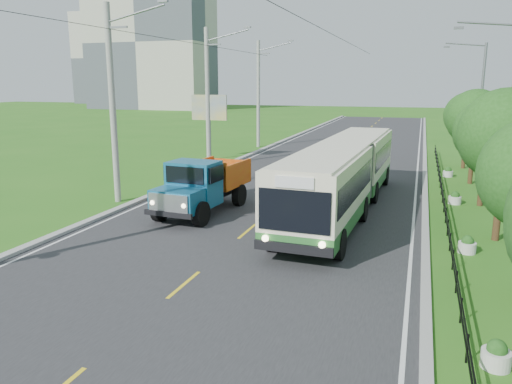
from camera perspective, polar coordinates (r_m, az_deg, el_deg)
The scene contains 26 objects.
ground at distance 15.95m, azimuth -8.23°, elevation -10.47°, with size 240.00×240.00×0.00m, color #2B6A19.
road at distance 34.32m, azimuth 6.74°, elevation 2.00°, with size 14.00×120.00×0.02m, color #28282B.
curb_left at distance 36.41m, azimuth -4.43°, elevation 2.75°, with size 0.40×120.00×0.15m, color #9E9E99.
curb_right at distance 33.66m, azimuth 18.75°, elevation 1.29°, with size 0.30×120.00×0.10m, color #9E9E99.
edge_line_left at distance 36.21m, azimuth -3.63°, elevation 2.63°, with size 0.12×120.00×0.00m, color silver.
edge_line_right at distance 33.66m, azimuth 17.89°, elevation 1.30°, with size 0.12×120.00×0.00m, color silver.
centre_dash at distance 15.94m, azimuth -8.23°, elevation -10.39°, with size 0.12×2.20×0.00m, color yellow.
railing_right at distance 27.76m, azimuth 20.55°, elevation -0.58°, with size 0.04×40.00×0.60m, color black.
pole_near at distance 26.70m, azimuth -16.03°, elevation 9.65°, with size 3.51×0.32×10.00m.
pole_mid at distance 37.25m, azimuth -5.50°, elevation 10.72°, with size 3.51×0.32×10.00m.
pole_far at distance 48.47m, azimuth 0.31°, elevation 11.16°, with size 3.51×0.32×10.00m.
tree_third at distance 21.58m, azimuth 26.73°, elevation 5.30°, with size 3.60×3.62×6.00m.
tree_fourth at distance 27.54m, azimuth 24.93°, elevation 5.90°, with size 3.24×3.31×5.40m.
tree_fifth at distance 33.47m, azimuth 23.87°, elevation 7.41°, with size 3.48×3.52×5.80m.
tree_back at distance 39.45m, azimuth 23.06°, elevation 7.79°, with size 3.30×3.36×5.50m.
streetlight_mid at distance 27.41m, azimuth 26.86°, elevation 8.46°, with size 3.02×0.20×9.07m.
streetlight_far at distance 41.31m, azimuth 24.11°, elevation 9.61°, with size 3.02×0.20×9.07m.
planter_front at distance 12.71m, azimuth 25.76°, elevation -16.49°, with size 0.64×0.64×0.67m.
planter_near at distance 20.08m, azimuth 22.99°, elevation -5.64°, with size 0.64×0.64×0.67m.
planter_mid at distance 27.80m, azimuth 21.78°, elevation -0.70°, with size 0.64×0.64×0.67m.
planter_far at distance 35.64m, azimuth 21.10°, elevation 2.09°, with size 0.64×0.64×0.67m.
billboard_left at distance 40.54m, azimuth -5.36°, elevation 9.12°, with size 3.00×0.20×5.20m.
apartment_near at distance 124.77m, azimuth -11.89°, elevation 16.23°, with size 28.00×14.00×30.00m, color #B7B2A3.
apartment_far at distance 158.99m, azimuth -15.29°, elevation 14.47°, with size 24.00×14.00×26.00m, color #B7B2A3.
bus at distance 24.47m, azimuth 9.96°, elevation 2.35°, with size 3.45×17.05×3.27m.
dump_truck at distance 24.03m, azimuth -6.10°, elevation 1.11°, with size 2.84×6.40×2.62m.
Camera 1 is at (6.69, -13.10, 6.17)m, focal length 35.00 mm.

